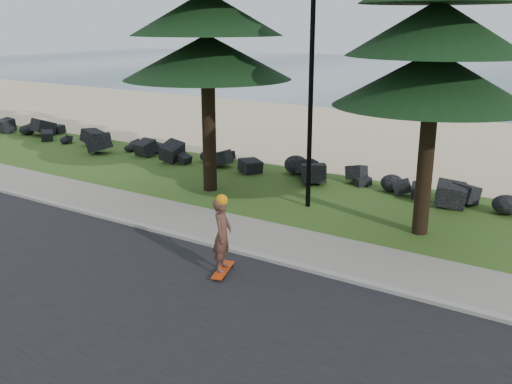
% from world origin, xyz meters
% --- Properties ---
extents(ground, '(160.00, 160.00, 0.00)m').
position_xyz_m(ground, '(0.00, 0.00, 0.00)').
color(ground, '#3B591B').
rests_on(ground, ground).
extents(road, '(160.00, 7.00, 0.02)m').
position_xyz_m(road, '(0.00, -4.50, 0.01)').
color(road, black).
rests_on(road, ground).
extents(kerb, '(160.00, 0.20, 0.10)m').
position_xyz_m(kerb, '(0.00, -0.90, 0.05)').
color(kerb, '#9D958D').
rests_on(kerb, ground).
extents(sidewalk, '(160.00, 2.00, 0.08)m').
position_xyz_m(sidewalk, '(0.00, 0.20, 0.04)').
color(sidewalk, gray).
rests_on(sidewalk, ground).
extents(beach_sand, '(160.00, 15.00, 0.01)m').
position_xyz_m(beach_sand, '(0.00, 14.50, 0.01)').
color(beach_sand, '#CDBF88').
rests_on(beach_sand, ground).
extents(seawall_boulders, '(60.00, 2.40, 1.10)m').
position_xyz_m(seawall_boulders, '(0.00, 5.60, 0.00)').
color(seawall_boulders, black).
rests_on(seawall_boulders, ground).
extents(lamp_post, '(0.25, 0.14, 8.14)m').
position_xyz_m(lamp_post, '(0.00, 3.20, 4.13)').
color(lamp_post, black).
rests_on(lamp_post, ground).
extents(skateboarder, '(0.55, 0.99, 1.79)m').
position_xyz_m(skateboarder, '(0.72, -2.04, 0.90)').
color(skateboarder, '#C0370B').
rests_on(skateboarder, ground).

